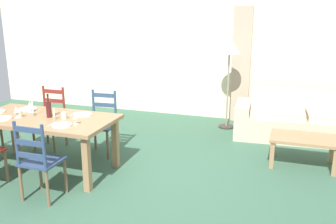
{
  "coord_description": "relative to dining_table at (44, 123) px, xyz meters",
  "views": [
    {
      "loc": [
        1.7,
        -3.94,
        2.12
      ],
      "look_at": [
        0.13,
        0.75,
        0.75
      ],
      "focal_mm": 39.33,
      "sensor_mm": 36.0,
      "label": 1
    }
  ],
  "objects": [
    {
      "name": "dining_table",
      "position": [
        0.0,
        0.0,
        0.0
      ],
      "size": [
        1.9,
        0.96,
        0.75
      ],
      "color": "#9D764F",
      "rests_on": "ground_plane"
    },
    {
      "name": "wine_glass_near_left",
      "position": [
        -0.31,
        -0.14,
        0.2
      ],
      "size": [
        0.06,
        0.06,
        0.16
      ],
      "color": "white",
      "rests_on": "dining_table"
    },
    {
      "name": "dinner_plate_far_left",
      "position": [
        -0.45,
        0.25,
        0.1
      ],
      "size": [
        0.24,
        0.24,
        0.02
      ],
      "primitive_type": "cylinder",
      "color": "white",
      "rests_on": "dining_table"
    },
    {
      "name": "couch",
      "position": [
        3.35,
        2.47,
        -0.37
      ],
      "size": [
        2.33,
        0.95,
        0.8
      ],
      "color": "beige",
      "rests_on": "ground_plane"
    },
    {
      "name": "coffee_cup_primary",
      "position": [
        0.31,
        0.01,
        0.13
      ],
      "size": [
        0.07,
        0.07,
        0.09
      ],
      "primitive_type": "cylinder",
      "color": "beige",
      "rests_on": "dining_table"
    },
    {
      "name": "candle_tall",
      "position": [
        -0.18,
        0.02,
        0.17
      ],
      "size": [
        0.05,
        0.05,
        0.29
      ],
      "color": "#998C66",
      "rests_on": "dining_table"
    },
    {
      "name": "wine_bottle",
      "position": [
        0.08,
        0.03,
        0.2
      ],
      "size": [
        0.07,
        0.07,
        0.32
      ],
      "color": "#471919",
      "rests_on": "dining_table"
    },
    {
      "name": "dinner_plate_near_right",
      "position": [
        0.45,
        -0.25,
        0.1
      ],
      "size": [
        0.24,
        0.24,
        0.02
      ],
      "primitive_type": "cylinder",
      "color": "white",
      "rests_on": "dining_table"
    },
    {
      "name": "wine_glass_near_right",
      "position": [
        0.58,
        -0.15,
        0.2
      ],
      "size": [
        0.06,
        0.06,
        0.16
      ],
      "color": "white",
      "rests_on": "dining_table"
    },
    {
      "name": "dinner_plate_far_right",
      "position": [
        0.45,
        0.25,
        0.1
      ],
      "size": [
        0.24,
        0.24,
        0.02
      ],
      "primitive_type": "cylinder",
      "color": "white",
      "rests_on": "dining_table"
    },
    {
      "name": "coffee_cup_secondary",
      "position": [
        -0.3,
        -0.1,
        0.13
      ],
      "size": [
        0.07,
        0.07,
        0.09
      ],
      "primitive_type": "cylinder",
      "color": "beige",
      "rests_on": "dining_table"
    },
    {
      "name": "dining_chair_far_right",
      "position": [
        0.42,
        0.79,
        -0.19
      ],
      "size": [
        0.45,
        0.43,
        0.96
      ],
      "color": "#2E4763",
      "rests_on": "ground_plane"
    },
    {
      "name": "ground_plane",
      "position": [
        1.36,
        0.02,
        -0.67
      ],
      "size": [
        9.6,
        9.6,
        0.02
      ],
      "primitive_type": "cube",
      "color": "#375C47"
    },
    {
      "name": "dining_chair_near_right",
      "position": [
        0.44,
        -0.72,
        -0.19
      ],
      "size": [
        0.42,
        0.4,
        0.96
      ],
      "color": "navy",
      "rests_on": "ground_plane"
    },
    {
      "name": "fork_far_left",
      "position": [
        -0.6,
        0.25,
        0.09
      ],
      "size": [
        0.02,
        0.17,
        0.01
      ],
      "primitive_type": "cube",
      "rotation": [
        0.0,
        0.0,
        -0.03
      ],
      "color": "silver",
      "rests_on": "dining_table"
    },
    {
      "name": "fork_far_right",
      "position": [
        0.3,
        0.25,
        0.09
      ],
      "size": [
        0.02,
        0.17,
        0.01
      ],
      "primitive_type": "cube",
      "rotation": [
        0.0,
        0.0,
        -0.05
      ],
      "color": "silver",
      "rests_on": "dining_table"
    },
    {
      "name": "standing_lamp",
      "position": [
        2.0,
        2.66,
        0.75
      ],
      "size": [
        0.4,
        0.4,
        1.64
      ],
      "color": "#332D28",
      "rests_on": "ground_plane"
    },
    {
      "name": "wall_far",
      "position": [
        1.36,
        3.32,
        0.69
      ],
      "size": [
        9.6,
        0.16,
        2.7
      ],
      "primitive_type": "cube",
      "color": "beige",
      "rests_on": "ground_plane"
    },
    {
      "name": "coffee_table",
      "position": [
        3.32,
        1.26,
        -0.31
      ],
      "size": [
        0.9,
        0.56,
        0.42
      ],
      "color": "#9D764F",
      "rests_on": "ground_plane"
    },
    {
      "name": "curtain_panel_left",
      "position": [
        2.15,
        3.18,
        0.44
      ],
      "size": [
        0.35,
        0.08,
        2.2
      ],
      "primitive_type": "cube",
      "color": "tan",
      "rests_on": "ground_plane"
    },
    {
      "name": "fork_near_right",
      "position": [
        0.3,
        -0.25,
        0.09
      ],
      "size": [
        0.03,
        0.17,
        0.01
      ],
      "primitive_type": "cube",
      "rotation": [
        0.0,
        0.0,
        0.06
      ],
      "color": "silver",
      "rests_on": "dining_table"
    },
    {
      "name": "wine_glass_far_left",
      "position": [
        -0.32,
        0.15,
        0.2
      ],
      "size": [
        0.06,
        0.06,
        0.16
      ],
      "color": "white",
      "rests_on": "dining_table"
    },
    {
      "name": "dinner_plate_near_left",
      "position": [
        -0.45,
        -0.25,
        0.1
      ],
      "size": [
        0.24,
        0.24,
        0.02
      ],
      "primitive_type": "cylinder",
      "color": "white",
      "rests_on": "dining_table"
    },
    {
      "name": "candle_short",
      "position": [
        0.2,
        -0.04,
        0.12
      ],
      "size": [
        0.05,
        0.05,
        0.14
      ],
      "color": "#998C66",
      "rests_on": "dining_table"
    },
    {
      "name": "dining_chair_far_left",
      "position": [
        -0.47,
        0.78,
        -0.19
      ],
      "size": [
        0.42,
        0.41,
        0.96
      ],
      "color": "maroon",
      "rests_on": "ground_plane"
    }
  ]
}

